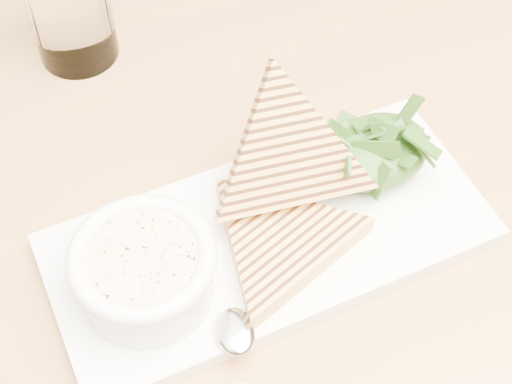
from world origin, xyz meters
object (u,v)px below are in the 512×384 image
platter (269,238)px  soup_bowl (146,276)px  glass_near (69,6)px  table_top (330,201)px

platter → soup_bowl: bearing=176.3°
soup_bowl → glass_near: (0.07, 0.29, 0.02)m
platter → soup_bowl: soup_bowl is taller
platter → table_top: bearing=13.1°
table_top → soup_bowl: 0.19m
platter → soup_bowl: 0.11m
platter → glass_near: size_ratio=3.02×
soup_bowl → glass_near: 0.30m
table_top → platter: 0.09m
table_top → platter: bearing=-166.9°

